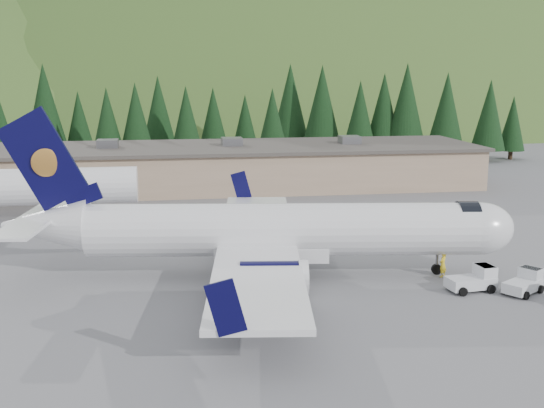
{
  "coord_description": "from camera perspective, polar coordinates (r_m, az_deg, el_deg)",
  "views": [
    {
      "loc": [
        -8.12,
        -45.78,
        14.37
      ],
      "look_at": [
        0.0,
        6.0,
        4.0
      ],
      "focal_mm": 45.0,
      "sensor_mm": 36.0,
      "label": 1
    }
  ],
  "objects": [
    {
      "name": "ground",
      "position": [
        48.67,
        1.1,
        -5.99
      ],
      "size": [
        600.0,
        600.0,
        0.0
      ],
      "primitive_type": "plane",
      "color": "slate"
    },
    {
      "name": "ramp_worker",
      "position": [
        49.54,
        14.11,
        -4.91
      ],
      "size": [
        0.79,
        0.77,
        1.84
      ],
      "primitive_type": "imported",
      "rotation": [
        0.0,
        0.0,
        3.85
      ],
      "color": "yellow",
      "rests_on": "ground"
    },
    {
      "name": "terminal_building",
      "position": [
        84.66,
        -6.73,
        3.14
      ],
      "size": [
        71.0,
        17.0,
        6.1
      ],
      "color": "#967C62",
      "rests_on": "ground"
    },
    {
      "name": "airliner",
      "position": [
        47.79,
        -0.15,
        -2.34
      ],
      "size": [
        36.05,
        33.93,
        11.96
      ],
      "rotation": [
        0.0,
        0.0,
        -0.13
      ],
      "color": "white",
      "rests_on": "ground"
    },
    {
      "name": "baggage_tug_a",
      "position": [
        47.18,
        16.59,
        -6.08
      ],
      "size": [
        3.29,
        2.2,
        1.66
      ],
      "rotation": [
        0.0,
        0.0,
        0.12
      ],
      "color": "silver",
      "rests_on": "ground"
    },
    {
      "name": "tree_line",
      "position": [
        107.01,
        -8.07,
        7.52
      ],
      "size": [
        112.08,
        18.88,
        14.02
      ],
      "color": "black",
      "rests_on": "ground"
    },
    {
      "name": "hills",
      "position": [
        278.05,
        4.49,
        -9.3
      ],
      "size": [
        614.0,
        330.0,
        300.0
      ],
      "color": "#2B4F17",
      "rests_on": "ground"
    },
    {
      "name": "baggage_tug_d",
      "position": [
        47.78,
        20.39,
        -6.17
      ],
      "size": [
        3.22,
        2.83,
        1.55
      ],
      "rotation": [
        0.0,
        0.0,
        0.58
      ],
      "color": "silver",
      "rests_on": "ground"
    }
  ]
}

